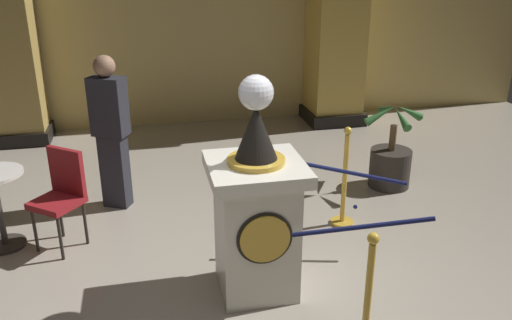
% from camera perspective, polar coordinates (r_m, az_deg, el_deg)
% --- Properties ---
extents(ground_plane, '(12.12, 12.12, 0.00)m').
position_cam_1_polar(ground_plane, '(4.42, -1.26, -15.71)').
color(ground_plane, '#9E9384').
extents(back_wall, '(12.12, 0.16, 3.60)m').
position_cam_1_polar(back_wall, '(8.67, -8.18, 15.60)').
color(back_wall, tan).
rests_on(back_wall, ground_plane).
extents(pedestal_clock, '(0.76, 0.76, 1.83)m').
position_cam_1_polar(pedestal_clock, '(4.29, 0.01, -5.60)').
color(pedestal_clock, silver).
rests_on(pedestal_clock, ground_plane).
extents(stanchion_near, '(0.24, 0.24, 1.03)m').
position_cam_1_polar(stanchion_near, '(3.81, 11.69, -16.44)').
color(stanchion_near, gold).
rests_on(stanchion_near, ground_plane).
extents(stanchion_far, '(0.24, 0.24, 1.06)m').
position_cam_1_polar(stanchion_far, '(5.54, 9.40, -3.28)').
color(stanchion_far, gold).
rests_on(stanchion_far, ground_plane).
extents(velvet_rope, '(1.28, 1.30, 0.22)m').
position_cam_1_polar(velvet_rope, '(4.45, 10.67, -3.93)').
color(velvet_rope, '#141947').
extents(column_left, '(0.74, 0.74, 3.46)m').
position_cam_1_polar(column_left, '(8.36, -24.98, 13.06)').
color(column_left, black).
rests_on(column_left, ground_plane).
extents(column_right, '(0.94, 0.94, 3.46)m').
position_cam_1_polar(column_right, '(8.73, 8.66, 15.05)').
color(column_right, black).
rests_on(column_right, ground_plane).
extents(potted_palm_right, '(0.76, 0.76, 1.05)m').
position_cam_1_polar(potted_palm_right, '(6.57, 14.20, -0.13)').
color(potted_palm_right, '#2D2823').
rests_on(potted_palm_right, ground_plane).
extents(bystander_guest, '(0.42, 0.36, 1.69)m').
position_cam_1_polar(bystander_guest, '(5.88, -15.29, 3.21)').
color(bystander_guest, '#26262D').
rests_on(bystander_guest, ground_plane).
extents(cafe_chair_red, '(0.56, 0.56, 0.96)m').
position_cam_1_polar(cafe_chair_red, '(5.32, -20.12, -3.08)').
color(cafe_chair_red, black).
rests_on(cafe_chair_red, ground_plane).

